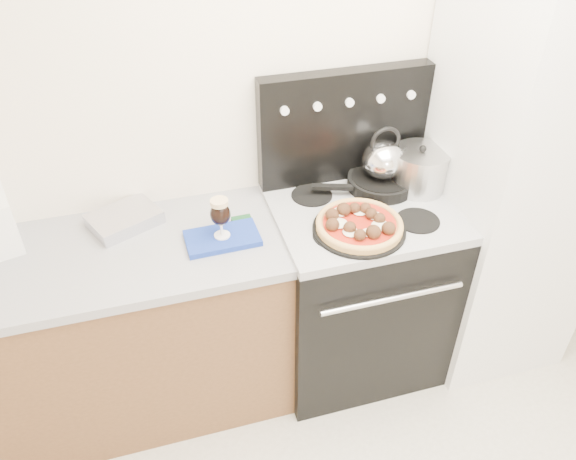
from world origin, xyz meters
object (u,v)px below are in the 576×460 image
object	(u,v)px
base_cabinet	(117,337)
skillet	(381,182)
beer_glass	(221,218)
stock_pot	(419,171)
stove_body	(355,291)
pizza_pan	(359,229)
fridge	(512,181)
tea_kettle	(384,157)
oven_mitt	(222,238)
pizza	(360,223)

from	to	relation	value
base_cabinet	skillet	size ratio (longest dim) A/B	4.90
beer_glass	stock_pot	distance (m)	0.91
stove_body	skillet	bearing A→B (deg)	44.07
beer_glass	pizza_pan	size ratio (longest dim) A/B	0.46
fridge	skillet	xyz separation A→B (m)	(-0.57, 0.16, -0.00)
pizza_pan	tea_kettle	world-z (taller)	tea_kettle
oven_mitt	beer_glass	xyz separation A→B (m)	(0.00, 0.00, 0.10)
tea_kettle	skillet	bearing A→B (deg)	0.00
pizza_pan	skillet	xyz separation A→B (m)	(0.21, 0.27, 0.02)
base_cabinet	oven_mitt	size ratio (longest dim) A/B	5.00
fridge	pizza_pan	xyz separation A→B (m)	(-0.78, -0.12, -0.02)
oven_mitt	stove_body	bearing A→B (deg)	2.71
beer_glass	stock_pot	world-z (taller)	beer_glass
tea_kettle	stove_body	bearing A→B (deg)	-116.86
oven_mitt	skillet	size ratio (longest dim) A/B	0.98
stove_body	skillet	size ratio (longest dim) A/B	2.98
oven_mitt	stock_pot	distance (m)	0.91
pizza_pan	stove_body	bearing A→B (deg)	61.72
base_cabinet	fridge	world-z (taller)	fridge
tea_kettle	pizza_pan	bearing A→B (deg)	-108.76
oven_mitt	skillet	bearing A→B (deg)	12.07
base_cabinet	oven_mitt	world-z (taller)	oven_mitt
skillet	oven_mitt	bearing A→B (deg)	-167.93
fridge	stock_pot	world-z (taller)	fridge
skillet	stock_pot	size ratio (longest dim) A/B	1.24
stock_pot	pizza_pan	bearing A→B (deg)	-148.55
fridge	oven_mitt	bearing A→B (deg)	-179.83
stove_body	beer_glass	xyz separation A→B (m)	(-0.61, -0.03, 0.57)
pizza	stove_body	bearing A→B (deg)	61.72
fridge	stock_pot	size ratio (longest dim) A/B	7.97
stove_body	stock_pot	distance (m)	0.64
beer_glass	pizza	size ratio (longest dim) A/B	0.50
pizza	stock_pot	size ratio (longest dim) A/B	1.45
base_cabinet	fridge	bearing A→B (deg)	-1.59
stock_pot	pizza	bearing A→B (deg)	-148.55
stove_body	oven_mitt	distance (m)	0.77
skillet	stock_pot	xyz separation A→B (m)	(0.16, -0.05, 0.06)
beer_glass	pizza_pan	xyz separation A→B (m)	(0.54, -0.11, -0.09)
beer_glass	tea_kettle	distance (m)	0.77
base_cabinet	pizza	bearing A→B (deg)	-9.13
oven_mitt	pizza	bearing A→B (deg)	-11.76
tea_kettle	pizza	bearing A→B (deg)	-108.76
stove_body	tea_kettle	bearing A→B (deg)	44.07
pizza	skillet	world-z (taller)	pizza
beer_glass	pizza_pan	bearing A→B (deg)	-11.76
pizza_pan	skillet	bearing A→B (deg)	52.17
stock_pot	oven_mitt	bearing A→B (deg)	-172.87
stove_body	oven_mitt	bearing A→B (deg)	-177.29
pizza_pan	fridge	bearing A→B (deg)	8.47
oven_mitt	tea_kettle	distance (m)	0.78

